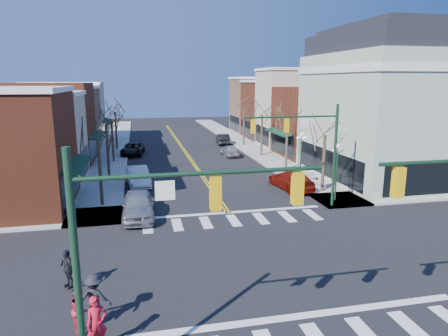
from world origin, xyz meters
TOP-DOWN VIEW (x-y plane):
  - ground at (0.00, 0.00)m, footprint 160.00×160.00m
  - sidewalk_left at (-8.75, 20.00)m, footprint 3.50×70.00m
  - sidewalk_right at (8.75, 20.00)m, footprint 3.50×70.00m
  - bldg_left_stucco_a at (-15.50, 19.50)m, footprint 10.00×7.00m
  - bldg_left_brick_b at (-15.50, 27.50)m, footprint 10.00×9.00m
  - bldg_left_tan at (-15.50, 35.75)m, footprint 10.00×7.50m
  - bldg_left_stucco_b at (-15.50, 43.50)m, footprint 10.00×8.00m
  - bldg_right_brick_a at (15.50, 25.75)m, footprint 10.00×8.50m
  - bldg_right_stucco at (15.50, 33.50)m, footprint 10.00×7.00m
  - bldg_right_brick_b at (15.50, 41.00)m, footprint 10.00×8.00m
  - bldg_right_tan at (15.50, 49.00)m, footprint 10.00×8.00m
  - victorian_corner at (16.50, 14.50)m, footprint 12.25×14.25m
  - traffic_mast_near_left at (-5.55, -7.40)m, footprint 6.60×0.28m
  - traffic_mast_far_right at (5.55, 7.40)m, footprint 6.60×0.28m
  - lamppost_corner at (8.20, 8.50)m, footprint 0.36×0.36m
  - lamppost_midblock at (8.20, 15.00)m, footprint 0.36×0.36m
  - tree_left_a at (-8.40, 11.00)m, footprint 0.24×0.24m
  - tree_left_b at (-8.40, 19.00)m, footprint 0.24×0.24m
  - tree_left_c at (-8.40, 27.00)m, footprint 0.24×0.24m
  - tree_left_d at (-8.40, 35.00)m, footprint 0.24×0.24m
  - tree_right_a at (8.40, 11.00)m, footprint 0.24×0.24m
  - tree_right_b at (8.40, 19.00)m, footprint 0.24×0.24m
  - tree_right_c at (8.40, 27.00)m, footprint 0.24×0.24m
  - tree_right_d at (8.40, 35.00)m, footprint 0.24×0.24m
  - car_left_near at (-5.93, 8.05)m, footprint 2.04×5.00m
  - car_left_mid at (-5.87, 16.36)m, footprint 2.18×4.96m
  - car_left_far at (-6.40, 31.07)m, footprint 3.03×5.43m
  - car_right_near at (6.40, 12.61)m, footprint 2.67×5.41m
  - car_right_mid at (4.80, 27.93)m, footprint 1.70×4.02m
  - car_right_far at (5.87, 36.81)m, footprint 1.88×4.57m
  - pedestrian_red_a at (-7.30, -5.16)m, footprint 0.80×0.69m
  - pedestrian_red_b at (-7.99, -3.93)m, footprint 0.68×0.82m
  - pedestrian_dark_a at (-8.88, -0.71)m, footprint 0.95×1.03m
  - pedestrian_dark_b at (-7.52, -3.48)m, footprint 1.31×0.95m

SIDE VIEW (x-z plane):
  - ground at x=0.00m, z-range 0.00..0.00m
  - sidewalk_left at x=-8.75m, z-range 0.00..0.15m
  - sidewalk_right at x=8.75m, z-range 0.00..0.15m
  - car_right_mid at x=4.80m, z-range 0.00..1.36m
  - car_left_far at x=-6.40m, z-range 0.00..1.44m
  - car_right_far at x=5.87m, z-range 0.00..1.47m
  - car_right_near at x=6.40m, z-range 0.00..1.51m
  - car_left_mid at x=-5.87m, z-range 0.00..1.58m
  - car_left_near at x=-5.93m, z-range 0.00..1.70m
  - pedestrian_red_b at x=-7.99m, z-range 0.15..1.71m
  - pedestrian_dark_a at x=-8.88m, z-range 0.15..1.85m
  - pedestrian_dark_b at x=-7.52m, z-range 0.15..1.96m
  - pedestrian_red_a at x=-7.30m, z-range 0.15..2.01m
  - tree_left_c at x=-8.40m, z-range 0.00..4.55m
  - tree_right_a at x=8.40m, z-range 0.00..4.62m
  - tree_left_a at x=-8.40m, z-range 0.00..4.76m
  - tree_right_c at x=8.40m, z-range 0.00..4.83m
  - tree_left_d at x=-8.40m, z-range 0.00..4.90m
  - tree_right_d at x=8.40m, z-range 0.00..4.97m
  - tree_left_b at x=-8.40m, z-range 0.00..5.04m
  - tree_right_b at x=8.40m, z-range 0.00..5.18m
  - lamppost_corner at x=8.20m, z-range 0.80..5.13m
  - lamppost_midblock at x=8.20m, z-range 0.80..5.13m
  - bldg_left_stucco_a at x=-15.50m, z-range 0.00..7.50m
  - bldg_left_tan at x=-15.50m, z-range 0.00..7.80m
  - bldg_right_brick_a at x=15.50m, z-range 0.00..8.00m
  - bldg_left_stucco_b at x=-15.50m, z-range 0.00..8.20m
  - bldg_left_brick_b at x=-15.50m, z-range 0.00..8.50m
  - bldg_right_brick_b at x=15.50m, z-range 0.00..8.50m
  - bldg_right_tan at x=15.50m, z-range 0.00..9.00m
  - traffic_mast_near_left at x=-5.55m, z-range 1.11..8.31m
  - traffic_mast_far_right at x=5.55m, z-range 1.11..8.31m
  - bldg_right_stucco at x=15.50m, z-range 0.00..10.00m
  - victorian_corner at x=16.50m, z-range 0.01..13.31m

